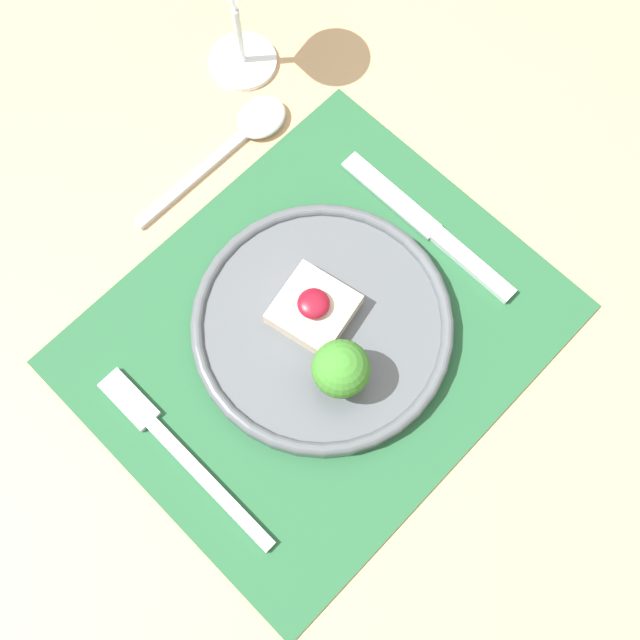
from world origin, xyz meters
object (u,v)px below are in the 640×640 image
object	(u,v)px
knife	(438,235)
fork	(174,446)
dinner_plate	(321,325)
spoon	(248,129)

from	to	relation	value
knife	fork	bearing A→B (deg)	175.17
fork	knife	xyz separation A→B (m)	(0.32, -0.03, -0.00)
dinner_plate	spoon	bearing A→B (deg)	63.65
spoon	fork	bearing A→B (deg)	-146.79
knife	spoon	size ratio (longest dim) A/B	1.09
dinner_plate	spoon	size ratio (longest dim) A/B	1.23
dinner_plate	knife	world-z (taller)	dinner_plate
knife	spoon	distance (m)	0.23
fork	knife	bearing A→B (deg)	-6.97
fork	spoon	world-z (taller)	spoon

